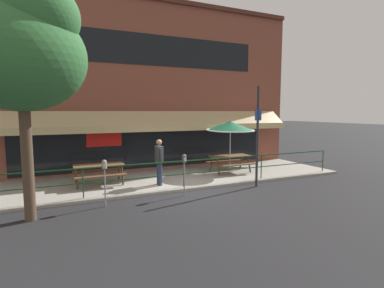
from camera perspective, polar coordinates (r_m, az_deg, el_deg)
name	(u,v)px	position (r m, az deg, el deg)	size (l,w,h in m)	color
ground_plane	(187,191)	(10.78, -0.95, -9.03)	(120.00, 120.00, 0.00)	#232326
patio_deck	(168,179)	(12.57, -4.59, -6.59)	(15.00, 4.00, 0.10)	#9E998E
restaurant_building	(151,87)	(14.42, -7.77, 10.71)	(15.00, 1.60, 8.01)	brown
patio_railing	(184,168)	(10.87, -1.58, -4.58)	(13.84, 0.04, 0.97)	#194723
picnic_table_left	(99,169)	(11.72, -17.31, -4.53)	(1.80, 1.42, 0.76)	brown
picnic_table_centre	(230,159)	(13.54, 7.29, -2.87)	(1.80, 1.42, 0.76)	brown
patio_umbrella_centre	(230,126)	(13.41, 7.32, 3.38)	(2.14, 2.14, 2.38)	#B7B2A8
pedestrian_walking	(159,160)	(11.17, -6.26, -2.97)	(0.26, 0.62, 1.71)	navy
parking_meter_near	(104,169)	(9.24, -16.35, -4.56)	(0.15, 0.16, 1.42)	gray
parking_meter_far	(184,162)	(9.99, -1.48, -3.50)	(0.15, 0.16, 1.42)	gray
street_sign_pole	(257,136)	(11.38, 12.36, 1.54)	(0.28, 0.09, 3.76)	#2D2D33
street_tree_curbside	(25,51)	(8.74, -29.27, 15.23)	(3.14, 2.82, 5.97)	brown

